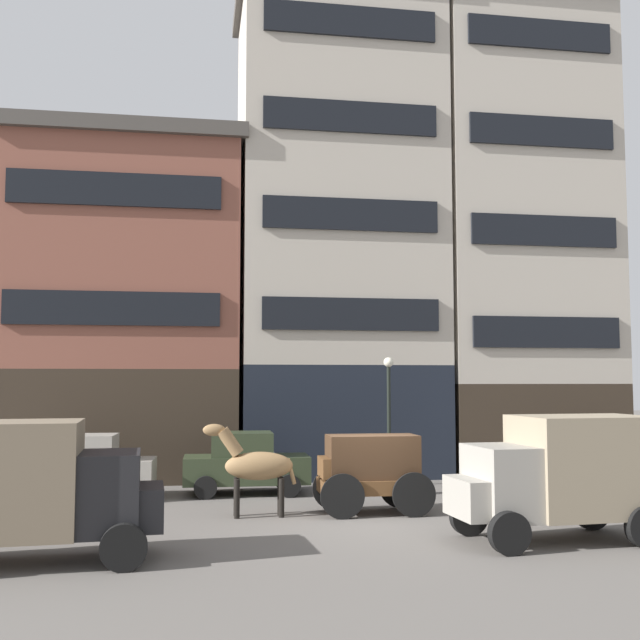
# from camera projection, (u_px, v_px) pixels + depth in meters

# --- Properties ---
(ground_plane) EXTENTS (120.00, 120.00, 0.00)m
(ground_plane) POSITION_uv_depth(u_px,v_px,m) (375.00, 519.00, 18.39)
(ground_plane) COLOR #605B56
(building_far_left) EXTENTS (8.62, 5.84, 12.04)m
(building_far_left) POSITION_uv_depth(u_px,v_px,m) (122.00, 305.00, 26.99)
(building_far_left) COLOR #33281E
(building_far_left) RESTS_ON ground_plane
(building_center_left) EXTENTS (7.75, 5.84, 18.10)m
(building_center_left) POSITION_uv_depth(u_px,v_px,m) (337.00, 228.00, 28.48)
(building_center_left) COLOR black
(building_center_left) RESTS_ON ground_plane
(building_center_right) EXTENTS (7.01, 5.84, 18.28)m
(building_center_right) POSITION_uv_depth(u_px,v_px,m) (513.00, 232.00, 29.61)
(building_center_right) COLOR #33281E
(building_center_right) RESTS_ON ground_plane
(cargo_wagon) EXTENTS (2.92, 1.54, 1.98)m
(cargo_wagon) POSITION_uv_depth(u_px,v_px,m) (370.00, 468.00, 19.29)
(cargo_wagon) COLOR brown
(cargo_wagon) RESTS_ON ground_plane
(draft_horse) EXTENTS (2.34, 0.62, 2.30)m
(draft_horse) POSITION_uv_depth(u_px,v_px,m) (255.00, 465.00, 18.83)
(draft_horse) COLOR #937047
(draft_horse) RESTS_ON ground_plane
(delivery_truck_near) EXTENTS (4.45, 2.36, 2.62)m
(delivery_truck_near) POSITION_uv_depth(u_px,v_px,m) (34.00, 486.00, 14.03)
(delivery_truck_near) COLOR black
(delivery_truck_near) RESTS_ON ground_plane
(delivery_truck_far) EXTENTS (4.45, 2.37, 2.62)m
(delivery_truck_far) POSITION_uv_depth(u_px,v_px,m) (560.00, 473.00, 16.00)
(delivery_truck_far) COLOR gray
(delivery_truck_far) RESTS_ON ground_plane
(sedan_dark) EXTENTS (3.77, 1.99, 1.83)m
(sedan_dark) POSITION_uv_depth(u_px,v_px,m) (633.00, 460.00, 23.39)
(sedan_dark) COLOR gray
(sedan_dark) RESTS_ON ground_plane
(sedan_light) EXTENTS (3.77, 1.99, 1.83)m
(sedan_light) POSITION_uv_depth(u_px,v_px,m) (87.00, 467.00, 21.47)
(sedan_light) COLOR gray
(sedan_light) RESTS_ON ground_plane
(sedan_parked_curb) EXTENTS (3.73, 1.92, 1.83)m
(sedan_parked_curb) POSITION_uv_depth(u_px,v_px,m) (245.00, 463.00, 22.50)
(sedan_parked_curb) COLOR #2D3823
(sedan_parked_curb) RESTS_ON ground_plane
(pedestrian_officer) EXTENTS (0.37, 0.37, 1.79)m
(pedestrian_officer) POSITION_uv_depth(u_px,v_px,m) (390.00, 462.00, 22.16)
(pedestrian_officer) COLOR black
(pedestrian_officer) RESTS_ON ground_plane
(streetlamp_curbside) EXTENTS (0.32, 0.32, 4.12)m
(streetlamp_curbside) POSITION_uv_depth(u_px,v_px,m) (389.00, 402.00, 24.30)
(streetlamp_curbside) COLOR black
(streetlamp_curbside) RESTS_ON ground_plane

